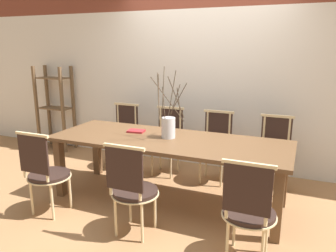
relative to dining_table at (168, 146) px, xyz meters
name	(u,v)px	position (x,y,z in m)	size (l,w,h in m)	color
ground_plane	(168,200)	(0.00, 0.00, -0.66)	(16.00, 16.00, 0.00)	#9E7047
wall_rear	(204,58)	(0.00, 1.34, 0.94)	(12.00, 0.06, 3.20)	silver
dining_table	(168,146)	(0.00, 0.00, 0.00)	(2.69, 0.97, 0.75)	brown
chair_near_leftend	(45,171)	(-1.07, -0.80, -0.17)	(0.46, 0.46, 0.94)	black
chair_near_left	(132,187)	(-0.02, -0.80, -0.17)	(0.46, 0.46, 0.94)	black
chair_near_center	(248,209)	(1.04, -0.80, -0.17)	(0.46, 0.46, 0.94)	black
chair_far_leftend	(123,134)	(-1.07, 0.80, -0.17)	(0.46, 0.46, 0.94)	black
chair_far_left	(167,139)	(-0.35, 0.80, -0.17)	(0.46, 0.46, 0.94)	black
chair_far_center	(215,145)	(0.34, 0.80, -0.17)	(0.46, 0.46, 0.94)	black
chair_far_right	(274,152)	(1.09, 0.80, -0.17)	(0.46, 0.46, 0.94)	black
vase_centerpiece	(168,126)	(-0.02, 0.05, 0.22)	(0.39, 0.43, 0.80)	silver
book_stack	(136,131)	(-0.48, 0.13, 0.10)	(0.21, 0.17, 0.02)	maroon
shelving_rack	(55,108)	(-2.59, 1.11, 0.05)	(0.61, 0.32, 1.44)	brown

